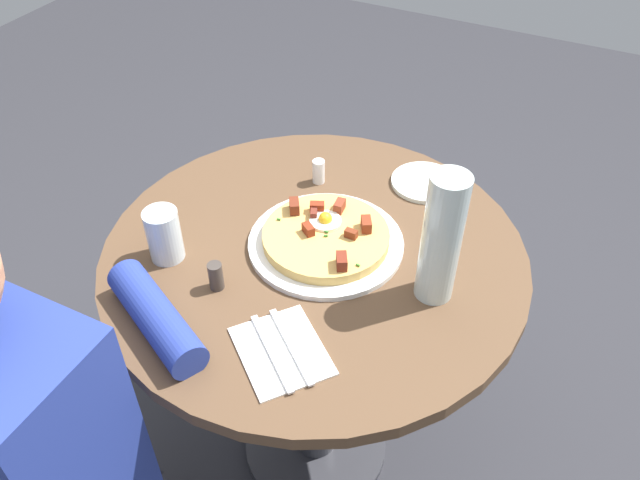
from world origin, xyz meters
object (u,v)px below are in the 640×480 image
(fork, at_px, (272,353))
(knife, at_px, (291,346))
(pizza_plate, at_px, (326,243))
(water_bottle, at_px, (441,239))
(breakfast_pizza, at_px, (326,235))
(pepper_shaker, at_px, (216,276))
(dining_table, at_px, (315,309))
(bread_plate, at_px, (425,182))
(water_glass, at_px, (164,235))
(salt_shaker, at_px, (319,171))

(fork, distance_m, knife, 0.04)
(pizza_plate, relative_size, water_bottle, 1.18)
(breakfast_pizza, height_order, knife, breakfast_pizza)
(knife, xyz_separation_m, water_bottle, (-0.18, -0.24, 0.13))
(water_bottle, xyz_separation_m, pepper_shaker, (0.37, 0.17, -0.11))
(pizza_plate, height_order, fork, pizza_plate)
(knife, distance_m, water_bottle, 0.32)
(dining_table, xyz_separation_m, water_bottle, (-0.25, 0.01, 0.31))
(bread_plate, height_order, knife, bread_plate)
(water_glass, bearing_deg, fork, 158.20)
(salt_shaker, bearing_deg, bread_plate, -155.74)
(water_bottle, bearing_deg, bread_plate, -67.77)
(fork, bearing_deg, knife, 90.00)
(knife, relative_size, pepper_shaker, 3.09)
(dining_table, relative_size, bread_plate, 5.66)
(water_glass, height_order, pepper_shaker, water_glass)
(dining_table, relative_size, knife, 4.80)
(pizza_plate, relative_size, fork, 1.76)
(fork, bearing_deg, dining_table, 141.09)
(dining_table, distance_m, salt_shaker, 0.31)
(fork, xyz_separation_m, water_bottle, (-0.20, -0.27, 0.13))
(pizza_plate, distance_m, breakfast_pizza, 0.02)
(water_bottle, bearing_deg, salt_shaker, -31.75)
(knife, bearing_deg, pepper_shaker, -159.53)
(fork, height_order, water_bottle, water_bottle)
(fork, xyz_separation_m, pepper_shaker, (0.17, -0.10, 0.02))
(fork, relative_size, knife, 1.00)
(pepper_shaker, bearing_deg, breakfast_pizza, -123.30)
(pepper_shaker, bearing_deg, bread_plate, -116.46)
(dining_table, height_order, water_bottle, water_bottle)
(bread_plate, bearing_deg, water_glass, 50.41)
(dining_table, bearing_deg, pizza_plate, -123.98)
(dining_table, xyz_separation_m, pepper_shaker, (0.12, 0.18, 0.21))
(fork, bearing_deg, pizza_plate, 137.29)
(water_bottle, relative_size, salt_shaker, 4.72)
(salt_shaker, xyz_separation_m, pepper_shaker, (0.02, 0.39, 0.00))
(breakfast_pizza, distance_m, water_glass, 0.32)
(bread_plate, relative_size, salt_shaker, 2.69)
(breakfast_pizza, height_order, fork, breakfast_pizza)
(pizza_plate, height_order, water_bottle, water_bottle)
(bread_plate, height_order, pepper_shaker, pepper_shaker)
(knife, bearing_deg, pizza_plate, 142.82)
(pizza_plate, xyz_separation_m, fork, (-0.04, 0.29, 0.00))
(bread_plate, bearing_deg, pepper_shaker, 63.54)
(pizza_plate, bearing_deg, water_bottle, 173.21)
(fork, distance_m, salt_shaker, 0.51)
(knife, bearing_deg, bread_plate, 124.59)
(fork, bearing_deg, water_bottle, 92.67)
(pizza_plate, relative_size, bread_plate, 2.08)
(pizza_plate, relative_size, pepper_shaker, 5.45)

